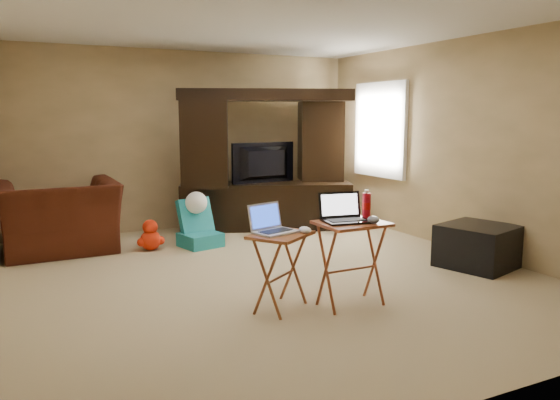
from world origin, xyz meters
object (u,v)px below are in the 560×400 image
plush_toy (150,235)px  laptop_left (276,219)px  mouse_left (305,230)px  water_bottle (366,206)px  mouse_right (373,220)px  tray_table_left (281,272)px  entertainment_center (266,160)px  tray_table_right (351,264)px  laptop_right (347,208)px  push_toy (310,214)px  ottoman (478,246)px  child_rocker (200,223)px  television (267,163)px  recliner (59,217)px

plush_toy → laptop_left: bearing=-79.1°
mouse_left → laptop_left: bearing=155.6°
water_bottle → mouse_right: bearing=-109.3°
tray_table_left → entertainment_center: bearing=33.5°
tray_table_right → laptop_right: laptop_right is taller
push_toy → laptop_right: size_ratio=1.38×
tray_table_right → water_bottle: (0.20, 0.08, 0.47)m
mouse_left → plush_toy: bearing=105.1°
laptop_right → tray_table_left: bearing=171.7°
ottoman → laptop_right: (-1.93, -0.38, 0.62)m
mouse_left → child_rocker: bearing=92.2°
television → recliner: television is taller
laptop_left → recliner: bearing=100.6°
laptop_right → child_rocker: bearing=108.5°
laptop_left → television: bearing=49.8°
laptop_left → mouse_right: 0.81m
entertainment_center → mouse_right: 3.43m
laptop_right → television: bearing=85.4°
plush_toy → mouse_left: mouse_left is taller
television → water_bottle: bearing=74.1°
recliner → tray_table_right: recliner is taller
entertainment_center → tray_table_right: 3.39m
child_rocker → mouse_right: bearing=-91.3°
recliner → mouse_right: recliner is taller
entertainment_center → tray_table_right: bearing=-80.7°
entertainment_center → laptop_right: 3.32m
television → ottoman: 3.12m
television → water_bottle: 3.17m
recliner → tray_table_right: (2.05, -3.06, -0.06)m
tray_table_right → tray_table_left: bearing=161.1°
laptop_right → water_bottle: 0.25m
recliner → mouse_left: 3.39m
plush_toy → water_bottle: size_ratio=1.71×
recliner → tray_table_right: size_ratio=1.80×
child_rocker → tray_table_left: (-0.09, -2.41, 0.03)m
tray_table_left → laptop_right: (0.53, -0.16, 0.52)m
push_toy → mouse_right: (-1.19, -3.16, 0.56)m
water_bottle → television: bearing=80.6°
child_rocker → laptop_left: bearing=-107.0°
entertainment_center → laptop_left: (-1.32, -3.04, -0.22)m
plush_toy → tray_table_left: tray_table_left is taller
ottoman → child_rocker: bearing=137.3°
recliner → laptop_right: (2.01, -3.04, 0.42)m
television → plush_toy: bearing=9.9°
water_bottle → child_rocker: bearing=105.1°
tray_table_right → mouse_right: 0.43m
television → ottoman: television is taller
plush_toy → tray_table_left: (0.50, -2.49, 0.13)m
laptop_left → mouse_left: (0.22, -0.10, -0.09)m
laptop_right → mouse_right: size_ratio=2.58×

